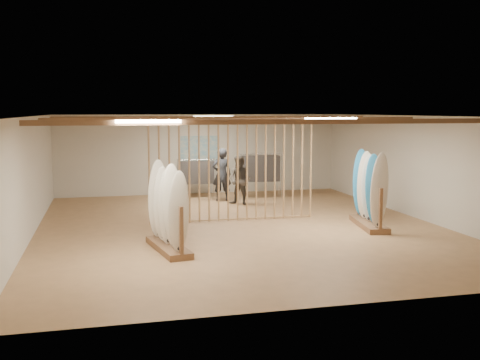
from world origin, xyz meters
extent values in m
plane|color=tan|center=(0.00, 0.00, 0.00)|extent=(12.00, 12.00, 0.00)
plane|color=#9C9B94|center=(0.00, 0.00, 2.80)|extent=(12.00, 12.00, 0.00)
plane|color=beige|center=(0.00, 6.00, 1.40)|extent=(12.00, 0.00, 12.00)
plane|color=beige|center=(0.00, -6.00, 1.40)|extent=(12.00, 0.00, 12.00)
plane|color=beige|center=(-5.00, 0.00, 1.40)|extent=(0.00, 12.00, 12.00)
plane|color=beige|center=(5.00, 0.00, 1.40)|extent=(0.00, 12.00, 12.00)
cube|color=brown|center=(0.00, 0.00, 2.72)|extent=(9.50, 6.12, 0.10)
cube|color=white|center=(0.00, 0.00, 2.74)|extent=(1.20, 0.35, 0.06)
cylinder|color=#A98052|center=(-2.20, 0.80, 1.40)|extent=(0.05, 0.05, 2.78)
cylinder|color=#A98052|center=(-1.94, 0.80, 1.40)|extent=(0.05, 0.05, 2.78)
cylinder|color=#A98052|center=(-1.68, 0.80, 1.40)|extent=(0.05, 0.05, 2.78)
cylinder|color=#A98052|center=(-1.42, 0.80, 1.40)|extent=(0.05, 0.05, 2.78)
cylinder|color=#A98052|center=(-1.16, 0.80, 1.40)|extent=(0.05, 0.05, 2.78)
cylinder|color=#A98052|center=(-0.91, 0.80, 1.40)|extent=(0.05, 0.05, 2.78)
cylinder|color=#A98052|center=(-0.65, 0.80, 1.40)|extent=(0.05, 0.05, 2.78)
cylinder|color=#A98052|center=(-0.39, 0.80, 1.40)|extent=(0.05, 0.05, 2.78)
cylinder|color=#A98052|center=(-0.13, 0.80, 1.40)|extent=(0.05, 0.05, 2.78)
cylinder|color=#A98052|center=(0.13, 0.80, 1.40)|extent=(0.05, 0.05, 2.78)
cylinder|color=#A98052|center=(0.39, 0.80, 1.40)|extent=(0.05, 0.05, 2.78)
cylinder|color=#A98052|center=(0.65, 0.80, 1.40)|extent=(0.05, 0.05, 2.78)
cylinder|color=#A98052|center=(0.91, 0.80, 1.40)|extent=(0.05, 0.05, 2.78)
cylinder|color=#A98052|center=(1.16, 0.80, 1.40)|extent=(0.05, 0.05, 2.78)
cylinder|color=#A98052|center=(1.42, 0.80, 1.40)|extent=(0.05, 0.05, 2.78)
cylinder|color=#A98052|center=(1.68, 0.80, 1.40)|extent=(0.05, 0.05, 2.78)
cylinder|color=#A98052|center=(1.94, 0.80, 1.40)|extent=(0.05, 0.05, 2.78)
cylinder|color=#A98052|center=(2.20, 0.80, 1.40)|extent=(0.05, 0.05, 2.78)
cube|color=teal|center=(0.00, 5.98, 1.60)|extent=(1.40, 0.03, 0.90)
cube|color=brown|center=(-2.05, -2.00, 0.07)|extent=(0.82, 1.95, 0.14)
cylinder|color=black|center=(-2.05, -2.00, 0.90)|extent=(0.34, 1.82, 0.01)
ellipsoid|color=silver|center=(-1.91, -2.74, 0.97)|extent=(0.44, 0.13, 1.67)
ellipsoid|color=silver|center=(-1.98, -2.37, 0.97)|extent=(0.44, 0.13, 1.67)
ellipsoid|color=silver|center=(-2.05, -2.00, 0.97)|extent=(0.44, 0.13, 1.67)
ellipsoid|color=silver|center=(-2.11, -1.64, 0.97)|extent=(0.44, 0.13, 1.67)
ellipsoid|color=silver|center=(-2.18, -1.27, 0.97)|extent=(0.44, 0.13, 1.67)
cube|color=brown|center=(3.19, -0.77, 0.07)|extent=(0.85, 2.02, 0.14)
cylinder|color=black|center=(3.19, -0.77, 0.93)|extent=(0.35, 1.88, 0.01)
ellipsoid|color=silver|center=(3.05, -1.54, 1.00)|extent=(0.45, 0.13, 1.72)
ellipsoid|color=#2D8CD1|center=(3.12, -1.15, 1.00)|extent=(0.45, 0.13, 1.72)
ellipsoid|color=white|center=(3.19, -0.77, 1.00)|extent=(0.45, 0.13, 1.72)
ellipsoid|color=silver|center=(3.26, -0.39, 1.00)|extent=(0.45, 0.13, 1.72)
ellipsoid|color=#2D8CD1|center=(3.33, 0.00, 1.00)|extent=(0.45, 0.13, 1.72)
cylinder|color=silver|center=(-0.30, 4.93, 1.30)|extent=(1.25, 0.05, 0.03)
cube|color=black|center=(-0.30, 4.93, 0.87)|extent=(1.17, 0.33, 0.76)
cylinder|color=silver|center=(-0.30, 4.93, 0.67)|extent=(0.03, 0.03, 1.34)
cylinder|color=silver|center=(1.78, 4.48, 1.48)|extent=(1.43, 0.15, 0.03)
cube|color=black|center=(1.78, 4.48, 1.00)|extent=(1.36, 0.47, 0.87)
cylinder|color=silver|center=(1.78, 4.48, 0.77)|extent=(0.03, 0.03, 1.54)
imported|color=#222429|center=(0.40, 4.14, 0.98)|extent=(0.75, 0.54, 1.96)
imported|color=#3B352E|center=(0.80, 3.24, 0.88)|extent=(1.07, 1.05, 1.75)
camera|label=1|loc=(-3.32, -13.62, 2.94)|focal=42.00mm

